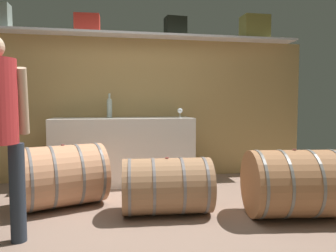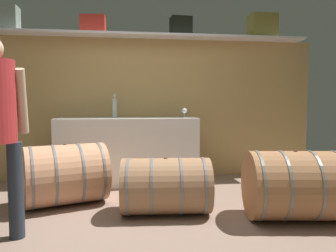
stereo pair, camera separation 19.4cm
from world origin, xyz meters
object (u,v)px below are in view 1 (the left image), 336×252
toolcase_olive (255,28)px  wine_glass (180,111)px  toolcase_black (175,27)px  wine_barrel_flank (294,183)px  wine_bottle_clear (110,107)px  work_cabinet (123,151)px  wine_barrel_near (63,176)px  wine_barrel_far (167,186)px  toolcase_red (87,24)px

toolcase_olive → wine_glass: size_ratio=2.97×
wine_glass → toolcase_black: bearing=89.2°
toolcase_olive → wine_barrel_flank: (-0.45, -1.85, -1.93)m
wine_bottle_clear → work_cabinet: bearing=-17.4°
work_cabinet → wine_bottle_clear: 0.63m
toolcase_black → wine_barrel_near: 2.63m
wine_glass → wine_barrel_far: bearing=-108.9°
work_cabinet → wine_barrel_flank: work_cabinet is taller
wine_barrel_near → wine_glass: bearing=6.8°
toolcase_black → wine_bottle_clear: bearing=-175.7°
wine_glass → work_cabinet: bearing=170.4°
work_cabinet → wine_barrel_flank: bearing=-46.3°
wine_glass → wine_barrel_flank: size_ratio=0.14×
work_cabinet → wine_barrel_far: bearing=-74.4°
toolcase_olive → wine_barrel_near: size_ratio=0.39×
toolcase_olive → wine_bottle_clear: toolcase_olive is taller
wine_bottle_clear → wine_barrel_near: (-0.51, -0.93, -0.73)m
wine_barrel_far → wine_glass: bearing=75.6°
wine_bottle_clear → wine_barrel_far: bearing=-68.3°
toolcase_black → wine_bottle_clear: toolcase_black is taller
wine_barrel_far → wine_barrel_flank: wine_barrel_flank is taller
work_cabinet → toolcase_olive: bearing=5.8°
toolcase_red → toolcase_black: toolcase_black is taller
work_cabinet → wine_barrel_flank: (1.57, -1.64, -0.12)m
toolcase_red → toolcase_olive: size_ratio=0.86×
work_cabinet → wine_barrel_far: work_cabinet is taller
wine_glass → wine_barrel_far: 1.45m
work_cabinet → wine_glass: 0.96m
toolcase_black → toolcase_olive: toolcase_olive is taller
toolcase_red → toolcase_black: bearing=3.2°
toolcase_red → wine_glass: size_ratio=2.55×
toolcase_olive → wine_barrel_far: toolcase_olive is taller
wine_bottle_clear → toolcase_olive: bearing=3.9°
toolcase_black → wine_barrel_flank: toolcase_black is taller
toolcase_olive → wine_barrel_flank: size_ratio=0.41×
toolcase_black → wine_bottle_clear: size_ratio=0.89×
wine_barrel_near → wine_barrel_flank: size_ratio=1.06×
work_cabinet → wine_barrel_flank: 2.28m
wine_glass → wine_barrel_far: wine_glass is taller
toolcase_black → work_cabinet: toolcase_black is taller
toolcase_black → work_cabinet: size_ratio=0.15×
toolcase_red → wine_bottle_clear: bearing=-24.1°
toolcase_black → wine_barrel_near: toolcase_black is taller
work_cabinet → wine_barrel_far: size_ratio=2.07×
work_cabinet → wine_bottle_clear: wine_bottle_clear is taller
toolcase_red → work_cabinet: size_ratio=0.18×
wine_barrel_near → wine_barrel_flank: 2.39m
toolcase_red → wine_barrel_far: 2.60m
toolcase_olive → wine_barrel_flank: bearing=-103.2°
toolcase_olive → wine_glass: toolcase_olive is taller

